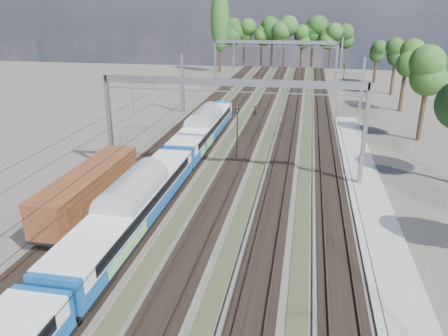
% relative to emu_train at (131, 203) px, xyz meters
% --- Properties ---
extents(track_bed, '(21.00, 130.00, 0.34)m').
position_rel_emu_train_xyz_m(track_bed, '(4.50, 27.34, -2.42)').
color(track_bed, '#47423A').
rests_on(track_bed, ground).
extents(platform, '(3.00, 70.00, 0.30)m').
position_rel_emu_train_xyz_m(platform, '(16.50, 2.34, -2.37)').
color(platform, gray).
rests_on(platform, ground).
extents(catenary, '(25.65, 130.00, 9.00)m').
position_rel_emu_train_xyz_m(catenary, '(4.83, 35.02, 3.88)').
color(catenary, gray).
rests_on(catenary, ground).
extents(tree_belt, '(40.18, 100.72, 11.90)m').
position_rel_emu_train_xyz_m(tree_belt, '(10.92, 74.06, 5.51)').
color(tree_belt, black).
rests_on(tree_belt, ground).
extents(poplar, '(4.40, 4.40, 19.04)m').
position_rel_emu_train_xyz_m(poplar, '(-10.00, 80.34, 9.37)').
color(poplar, black).
rests_on(poplar, ground).
extents(emu_train, '(2.93, 61.89, 4.28)m').
position_rel_emu_train_xyz_m(emu_train, '(0.00, 0.00, 0.00)').
color(emu_train, black).
rests_on(emu_train, ground).
extents(freight_boxcar, '(2.63, 12.68, 3.27)m').
position_rel_emu_train_xyz_m(freight_boxcar, '(-4.50, 2.89, -0.52)').
color(freight_boxcar, black).
rests_on(freight_boxcar, ground).
extents(worker, '(0.56, 0.69, 1.62)m').
position_rel_emu_train_xyz_m(worker, '(3.85, 36.43, -1.71)').
color(worker, black).
rests_on(worker, ground).
extents(signal_near, '(0.40, 0.38, 5.62)m').
position_rel_emu_train_xyz_m(signal_near, '(4.34, 17.27, 1.04)').
color(signal_near, black).
rests_on(signal_near, ground).
extents(signal_far, '(0.33, 0.30, 5.14)m').
position_rel_emu_train_xyz_m(signal_far, '(17.46, 59.17, 0.73)').
color(signal_far, black).
rests_on(signal_far, ground).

